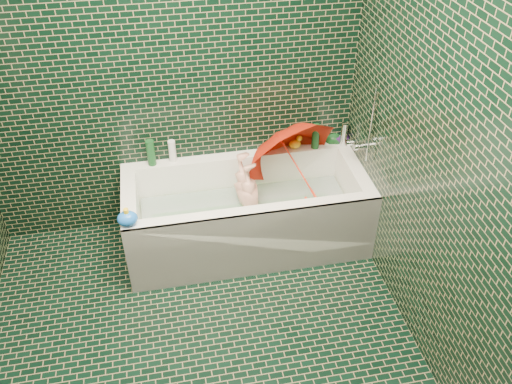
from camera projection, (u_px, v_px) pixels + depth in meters
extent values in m
plane|color=black|center=(204.00, 365.00, 3.20)|extent=(2.80, 2.80, 0.00)
plane|color=black|center=(166.00, 69.00, 3.53)|extent=(2.80, 0.00, 2.80)
plane|color=black|center=(453.00, 168.00, 2.64)|extent=(0.00, 2.80, 2.80)
cube|color=white|center=(247.00, 232.00, 4.02)|extent=(1.70, 0.75, 0.15)
cube|color=white|center=(239.00, 177.00, 4.11)|extent=(1.70, 0.10, 0.40)
cube|color=white|center=(255.00, 233.00, 3.60)|extent=(1.70, 0.10, 0.40)
cube|color=white|center=(353.00, 190.00, 3.98)|extent=(0.10, 0.55, 0.40)
cube|color=white|center=(132.00, 217.00, 3.73)|extent=(0.10, 0.55, 0.40)
cube|color=white|center=(256.00, 245.00, 3.62)|extent=(1.70, 0.02, 0.55)
cube|color=green|center=(247.00, 224.00, 3.97)|extent=(1.35, 0.47, 0.01)
cube|color=silver|center=(246.00, 208.00, 3.88)|extent=(1.48, 0.53, 0.00)
cylinder|color=silver|center=(363.00, 146.00, 3.75)|extent=(0.14, 0.05, 0.05)
cylinder|color=silver|center=(349.00, 142.00, 3.78)|extent=(0.05, 0.04, 0.04)
cylinder|color=silver|center=(371.00, 126.00, 3.54)|extent=(0.01, 0.01, 0.55)
imported|color=tan|center=(251.00, 205.00, 3.90)|extent=(0.82, 0.35, 0.26)
imported|color=red|center=(297.00, 166.00, 3.84)|extent=(0.87, 1.05, 0.95)
imported|color=white|center=(338.00, 143.00, 4.11)|extent=(0.11, 0.11, 0.27)
imported|color=#461C6B|center=(342.00, 144.00, 4.10)|extent=(0.11, 0.11, 0.21)
imported|color=#13451D|center=(334.00, 144.00, 4.10)|extent=(0.16, 0.16, 0.17)
cylinder|color=#13451D|center=(316.00, 136.00, 4.00)|extent=(0.06, 0.06, 0.19)
cylinder|color=silver|center=(344.00, 134.00, 4.03)|extent=(0.05, 0.05, 0.19)
cylinder|color=#13451D|center=(151.00, 153.00, 3.83)|extent=(0.07, 0.07, 0.20)
cylinder|color=white|center=(172.00, 151.00, 3.87)|extent=(0.07, 0.07, 0.17)
ellipsoid|color=yellow|center=(295.00, 144.00, 4.03)|extent=(0.11, 0.10, 0.06)
sphere|color=yellow|center=(299.00, 138.00, 4.02)|extent=(0.04, 0.04, 0.04)
cone|color=orange|center=(302.00, 138.00, 4.03)|extent=(0.02, 0.02, 0.02)
ellipsoid|color=blue|center=(127.00, 219.00, 3.33)|extent=(0.15, 0.13, 0.10)
cylinder|color=yellow|center=(126.00, 211.00, 3.30)|extent=(0.03, 0.03, 0.04)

